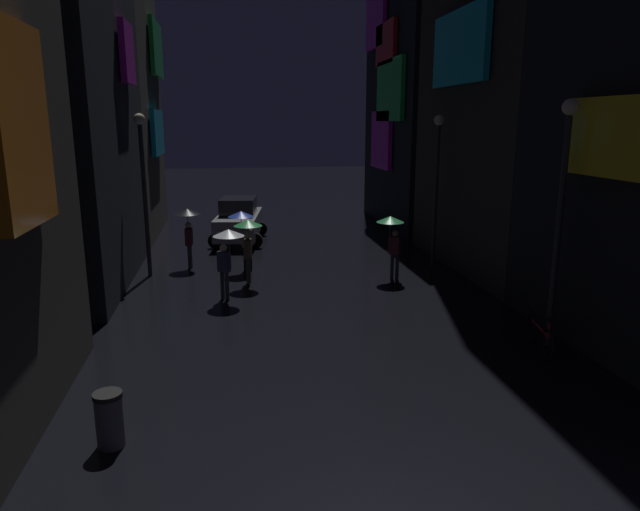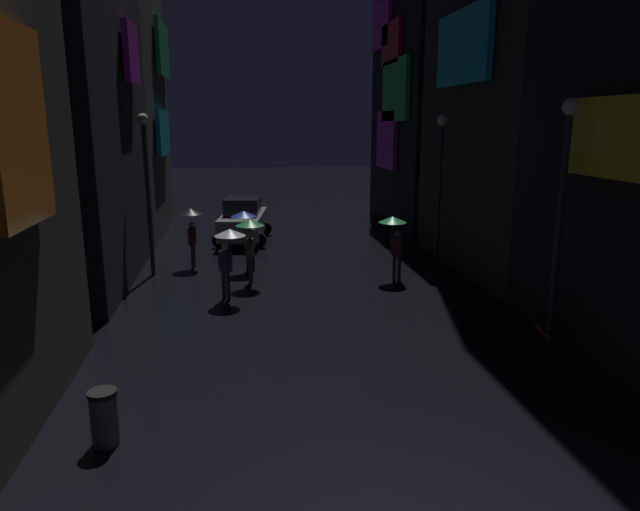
% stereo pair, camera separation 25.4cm
% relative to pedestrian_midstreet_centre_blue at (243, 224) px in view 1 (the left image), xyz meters
% --- Properties ---
extents(building_left_far, '(4.25, 7.40, 12.80)m').
position_rel_pedestrian_midstreet_centre_blue_xyz_m(building_left_far, '(-5.67, 7.84, 4.73)').
color(building_left_far, '#33302D').
rests_on(building_left_far, ground).
extents(building_right_far, '(4.25, 8.28, 13.55)m').
position_rel_pedestrian_midstreet_centre_blue_xyz_m(building_right_far, '(9.28, 8.28, 5.11)').
color(building_right_far, black).
rests_on(building_right_far, ground).
extents(pedestrian_midstreet_centre_blue, '(0.90, 0.90, 2.12)m').
position_rel_pedestrian_midstreet_centre_blue_xyz_m(pedestrian_midstreet_centre_blue, '(0.00, 0.00, 0.00)').
color(pedestrian_midstreet_centre_blue, black).
rests_on(pedestrian_midstreet_centre_blue, ground).
extents(pedestrian_near_crossing_clear, '(0.90, 0.90, 2.12)m').
position_rel_pedestrian_midstreet_centre_blue_xyz_m(pedestrian_near_crossing_clear, '(-0.56, -3.33, 0.00)').
color(pedestrian_near_crossing_clear, '#2D2D38').
rests_on(pedestrian_near_crossing_clear, ground).
extents(pedestrian_far_right_green, '(0.90, 0.90, 2.12)m').
position_rel_pedestrian_midstreet_centre_blue_xyz_m(pedestrian_far_right_green, '(4.76, -1.89, 0.00)').
color(pedestrian_far_right_green, '#2D2D38').
rests_on(pedestrian_far_right_green, ground).
extents(pedestrian_midstreet_left_black, '(0.90, 0.90, 2.12)m').
position_rel_pedestrian_midstreet_centre_blue_xyz_m(pedestrian_midstreet_left_black, '(-1.91, 0.79, 0.00)').
color(pedestrian_midstreet_left_black, '#2D2D38').
rests_on(pedestrian_midstreet_left_black, ground).
extents(pedestrian_foreground_left_green, '(0.90, 0.90, 2.12)m').
position_rel_pedestrian_midstreet_centre_blue_xyz_m(pedestrian_foreground_left_green, '(0.10, -1.73, 0.00)').
color(pedestrian_foreground_left_green, '#38332D').
rests_on(pedestrian_foreground_left_green, ground).
extents(bicycle_parked_at_storefront, '(0.43, 1.79, 0.96)m').
position_rel_pedestrian_midstreet_centre_blue_xyz_m(bicycle_parked_at_storefront, '(6.41, -8.33, -1.28)').
color(bicycle_parked_at_storefront, black).
rests_on(bicycle_parked_at_storefront, ground).
extents(car_distant, '(2.64, 4.32, 1.92)m').
position_rel_pedestrian_midstreet_centre_blue_xyz_m(car_distant, '(-0.05, 5.06, -0.74)').
color(car_distant, '#99999E').
rests_on(car_distant, ground).
extents(streetlamp_right_near, '(0.36, 0.36, 5.60)m').
position_rel_pedestrian_midstreet_centre_blue_xyz_m(streetlamp_right_near, '(6.81, -8.03, 1.82)').
color(streetlamp_right_near, '#2D2D33').
rests_on(streetlamp_right_near, ground).
extents(streetlamp_right_far, '(0.36, 0.36, 5.34)m').
position_rel_pedestrian_midstreet_centre_blue_xyz_m(streetlamp_right_far, '(6.81, -0.30, 1.69)').
color(streetlamp_right_far, '#2D2D33').
rests_on(streetlamp_right_far, ground).
extents(streetlamp_left_far, '(0.36, 0.36, 5.38)m').
position_rel_pedestrian_midstreet_centre_blue_xyz_m(streetlamp_left_far, '(-3.19, -0.15, 1.71)').
color(streetlamp_left_far, '#2D2D33').
rests_on(streetlamp_left_far, ground).
extents(trash_bin, '(0.46, 0.46, 0.93)m').
position_rel_pedestrian_midstreet_centre_blue_xyz_m(trash_bin, '(-2.49, -10.85, -1.20)').
color(trash_bin, '#3F3F47').
rests_on(trash_bin, ground).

